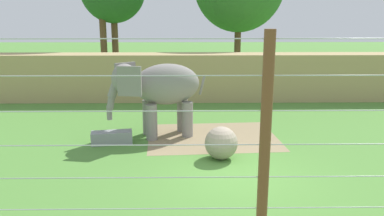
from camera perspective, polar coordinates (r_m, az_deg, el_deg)
The scene contains 7 objects.
ground_plane at distance 10.70m, azimuth 6.79°, elevation -10.26°, with size 120.00×120.00×0.00m, color #518938.
dirt_patch at distance 14.03m, azimuth 3.09°, elevation -4.35°, with size 4.70×3.65×0.01m, color #937F5B.
embankment_wall at distance 20.24m, azimuth 3.11°, elevation 4.73°, with size 36.00×1.80×2.45m, color tan.
elephant at distance 13.76m, azimuth -4.95°, elevation 3.04°, with size 3.60×1.99×2.74m.
enrichment_ball at distance 11.77m, azimuth 4.42°, elevation -5.29°, with size 1.03×1.03×1.03m, color gray.
cable_fence at distance 7.07m, azimuth 10.70°, elevation -5.09°, with size 11.43×0.21×4.10m.
feed_trough at distance 13.51m, azimuth -12.01°, elevation -4.38°, with size 1.47×0.74×0.44m.
Camera 1 is at (-1.39, -9.71, 4.28)m, focal length 35.32 mm.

